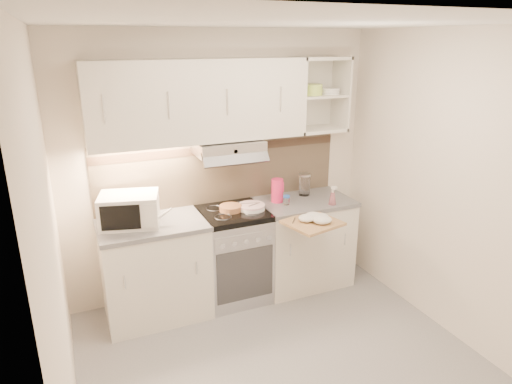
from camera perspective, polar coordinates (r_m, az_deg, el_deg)
ground at (r=3.79m, az=3.59°, el=-20.77°), size 3.00×3.00×0.00m
room_shell at (r=3.36m, az=1.36°, el=5.20°), size 3.04×2.84×2.52m
base_cabinet_left at (r=4.24m, az=-12.47°, el=-9.66°), size 0.90×0.60×0.86m
worktop_left at (r=4.05m, az=-12.91°, el=-4.03°), size 0.92×0.62×0.04m
base_cabinet_right at (r=4.70m, az=5.84°, el=-6.39°), size 0.90×0.60×0.86m
worktop_right at (r=4.53m, az=6.03°, el=-1.21°), size 0.92×0.62×0.04m
electric_range at (r=4.40m, az=-2.81°, el=-7.80°), size 0.60×0.60×0.90m
microwave at (r=3.99m, az=-15.53°, el=-2.15°), size 0.55×0.46×0.27m
watering_can at (r=3.90m, az=-13.02°, el=-3.25°), size 0.28×0.14×0.24m
plate_stack at (r=4.24m, az=-0.57°, el=-1.87°), size 0.25×0.25×0.05m
bread_loaf at (r=4.21m, az=-3.19°, el=-2.02°), size 0.21×0.21×0.05m
pink_pitcher at (r=4.41m, az=2.68°, el=0.19°), size 0.12×0.11×0.23m
glass_jar at (r=4.63m, az=6.09°, el=0.96°), size 0.12×0.12×0.22m
spice_jar at (r=4.36m, az=3.84°, el=-1.00°), size 0.06×0.06×0.09m
spray_bottle at (r=4.41m, az=9.55°, el=-0.59°), size 0.07×0.07×0.19m
cutting_board at (r=4.04m, az=7.08°, el=-3.85°), size 0.52×0.49×0.02m
dish_towel at (r=4.04m, az=7.44°, el=-3.09°), size 0.33×0.29×0.08m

